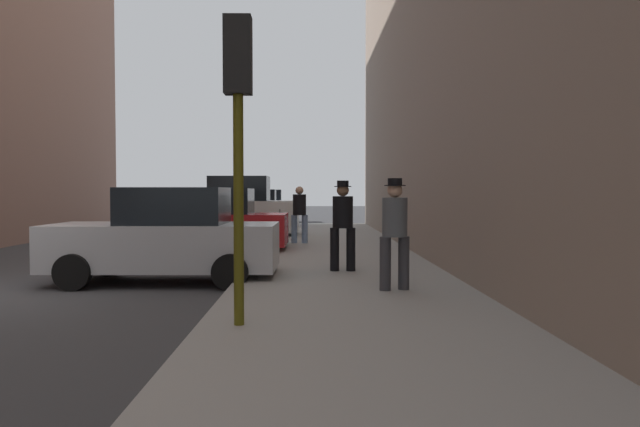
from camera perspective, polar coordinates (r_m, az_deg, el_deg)
sidewalk at (r=10.29m, az=2.82°, el=-7.15°), size 4.00×40.00×0.15m
parked_silver_sedan at (r=12.03m, az=-13.84°, el=-2.16°), size 4.22×2.11×1.79m
parked_red_hatchback at (r=17.08m, az=-9.97°, el=-0.89°), size 4.24×2.13×1.79m
parked_white_van at (r=22.58m, az=-7.74°, el=0.31°), size 4.63×2.13×2.25m
parked_blue_sedan at (r=28.67m, az=-6.28°, el=0.32°), size 4.21×2.08×1.79m
parked_gray_coupe at (r=34.28m, az=-5.40°, el=0.61°), size 4.25×2.15×1.79m
fire_hydrant at (r=12.67m, az=-4.92°, el=-3.49°), size 0.42×0.22×0.70m
traffic_light at (r=7.43m, az=-7.49°, el=10.05°), size 0.32×0.32×3.60m
pedestrian_in_jeans at (r=18.79m, az=-1.89°, el=0.19°), size 0.51×0.43×1.71m
pedestrian_with_beanie at (r=9.95m, az=6.85°, el=-1.33°), size 0.53×0.50×1.78m
pedestrian_with_fedora at (r=12.24m, az=2.10°, el=-0.68°), size 0.51×0.41×1.78m
rolling_suitcase at (r=18.24m, az=-3.68°, el=-1.80°), size 0.40×0.58×1.04m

